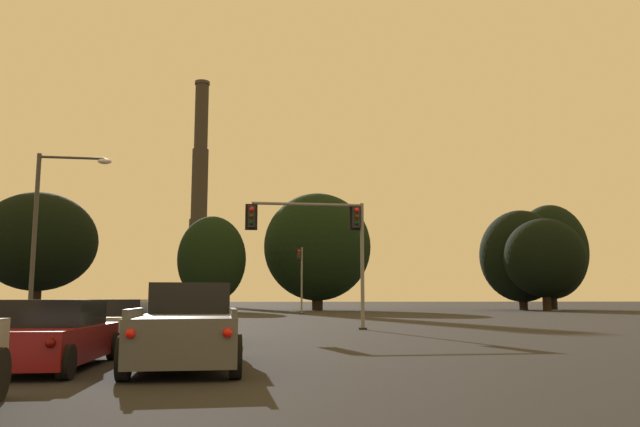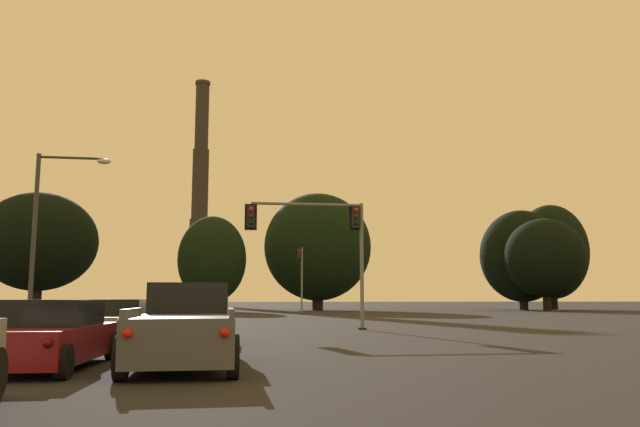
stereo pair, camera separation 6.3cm
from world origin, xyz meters
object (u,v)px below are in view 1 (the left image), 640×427
(sedan_left_lane_front, at_px, (118,322))
(sedan_left_lane_second, at_px, (51,336))
(pickup_truck_center_lane_second, at_px, (188,328))
(traffic_light_overhead_right, at_px, (324,232))
(traffic_light_far_right, at_px, (300,270))
(sedan_center_lane_front, at_px, (198,322))
(smokestack, at_px, (199,215))
(street_lamp, at_px, (48,220))

(sedan_left_lane_front, height_order, sedan_left_lane_second, same)
(pickup_truck_center_lane_second, height_order, sedan_left_lane_second, pickup_truck_center_lane_second)
(traffic_light_overhead_right, xyz_separation_m, traffic_light_far_right, (2.54, 30.45, -0.46))
(traffic_light_overhead_right, bearing_deg, sedan_left_lane_front, -140.59)
(sedan_center_lane_front, bearing_deg, smokestack, 94.92)
(sedan_left_lane_front, height_order, traffic_light_overhead_right, traffic_light_overhead_right)
(sedan_center_lane_front, height_order, traffic_light_far_right, traffic_light_far_right)
(street_lamp, relative_size, smokestack, 0.16)
(sedan_left_lane_second, xyz_separation_m, smokestack, (-2.39, 123.50, 18.92))
(sedan_left_lane_front, bearing_deg, street_lamp, 121.00)
(street_lamp, bearing_deg, pickup_truck_center_lane_second, -64.97)
(pickup_truck_center_lane_second, xyz_separation_m, sedan_center_lane_front, (-0.05, 7.06, -0.14))
(sedan_center_lane_front, xyz_separation_m, traffic_light_far_right, (7.99, 38.34, 3.49))
(sedan_left_lane_front, relative_size, traffic_light_far_right, 0.74)
(traffic_light_far_right, bearing_deg, sedan_left_lane_front, -106.09)
(traffic_light_overhead_right, relative_size, traffic_light_far_right, 0.95)
(sedan_left_lane_front, xyz_separation_m, street_lamp, (-4.48, 7.33, 4.35))
(pickup_truck_center_lane_second, bearing_deg, smokestack, 91.69)
(pickup_truck_center_lane_second, height_order, sedan_center_lane_front, pickup_truck_center_lane_second)
(sedan_center_lane_front, relative_size, traffic_light_far_right, 0.75)
(street_lamp, bearing_deg, sedan_left_lane_second, -74.15)
(sedan_left_lane_front, bearing_deg, traffic_light_far_right, 73.50)
(traffic_light_overhead_right, bearing_deg, sedan_center_lane_front, -124.62)
(traffic_light_overhead_right, xyz_separation_m, street_lamp, (-12.66, 0.60, 0.40))
(sedan_left_lane_second, xyz_separation_m, street_lamp, (-4.48, 15.78, 4.35))
(sedan_left_lane_front, bearing_deg, sedan_center_lane_front, -23.56)
(sedan_left_lane_front, height_order, traffic_light_far_right, traffic_light_far_right)
(sedan_left_lane_front, relative_size, traffic_light_overhead_right, 0.78)
(pickup_truck_center_lane_second, height_order, traffic_light_overhead_right, traffic_light_overhead_right)
(sedan_center_lane_front, xyz_separation_m, smokestack, (-5.12, 116.23, 18.92))
(sedan_center_lane_front, relative_size, traffic_light_overhead_right, 0.79)
(traffic_light_far_right, height_order, smokestack, smokestack)
(sedan_left_lane_front, height_order, smokestack, smokestack)
(pickup_truck_center_lane_second, xyz_separation_m, traffic_light_far_right, (7.93, 45.40, 3.35))
(traffic_light_overhead_right, height_order, street_lamp, street_lamp)
(sedan_center_lane_front, relative_size, sedan_left_lane_second, 1.00)
(sedan_left_lane_front, height_order, sedan_center_lane_front, same)
(sedan_left_lane_second, bearing_deg, traffic_light_far_right, 79.45)
(sedan_left_lane_second, height_order, smokestack, smokestack)
(sedan_left_lane_front, distance_m, traffic_light_far_right, 38.85)
(street_lamp, distance_m, smokestack, 108.73)
(pickup_truck_center_lane_second, xyz_separation_m, street_lamp, (-7.27, 15.56, 4.21))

